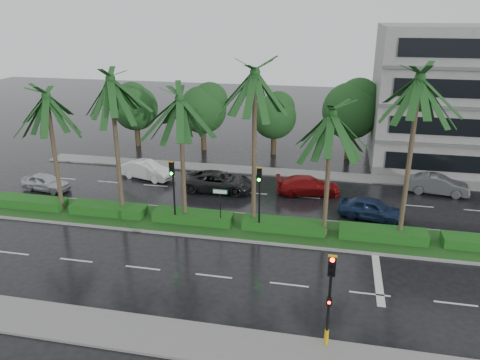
% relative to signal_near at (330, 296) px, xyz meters
% --- Properties ---
extents(ground, '(120.00, 120.00, 0.00)m').
position_rel_signal_near_xyz_m(ground, '(-6.00, 9.39, -2.50)').
color(ground, black).
rests_on(ground, ground).
extents(near_sidewalk, '(40.00, 2.40, 0.12)m').
position_rel_signal_near_xyz_m(near_sidewalk, '(-6.00, -0.81, -2.44)').
color(near_sidewalk, slate).
rests_on(near_sidewalk, ground).
extents(far_sidewalk, '(40.00, 2.00, 0.12)m').
position_rel_signal_near_xyz_m(far_sidewalk, '(-6.00, 21.39, -2.44)').
color(far_sidewalk, slate).
rests_on(far_sidewalk, ground).
extents(median, '(36.00, 4.00, 0.15)m').
position_rel_signal_near_xyz_m(median, '(-6.00, 10.39, -2.42)').
color(median, gray).
rests_on(median, ground).
extents(hedge, '(35.20, 1.40, 0.60)m').
position_rel_signal_near_xyz_m(hedge, '(-6.00, 10.39, -2.05)').
color(hedge, '#164914').
rests_on(hedge, median).
extents(lane_markings, '(34.00, 13.06, 0.01)m').
position_rel_signal_near_xyz_m(lane_markings, '(-2.96, 8.96, -2.50)').
color(lane_markings, silver).
rests_on(lane_markings, ground).
extents(palm_row, '(26.30, 4.20, 10.52)m').
position_rel_signal_near_xyz_m(palm_row, '(-7.25, 10.41, 5.66)').
color(palm_row, '#423426').
rests_on(palm_row, median).
extents(signal_near, '(0.34, 0.45, 4.36)m').
position_rel_signal_near_xyz_m(signal_near, '(0.00, 0.00, 0.00)').
color(signal_near, black).
rests_on(signal_near, near_sidewalk).
extents(signal_median_left, '(0.34, 0.42, 4.36)m').
position_rel_signal_near_xyz_m(signal_median_left, '(-10.00, 9.69, 0.49)').
color(signal_median_left, black).
rests_on(signal_median_left, median).
extents(signal_median_right, '(0.34, 0.42, 4.36)m').
position_rel_signal_near_xyz_m(signal_median_right, '(-4.50, 9.69, 0.49)').
color(signal_median_right, black).
rests_on(signal_median_right, median).
extents(street_sign, '(0.95, 0.09, 2.60)m').
position_rel_signal_near_xyz_m(street_sign, '(-7.00, 9.87, -0.38)').
color(street_sign, black).
rests_on(street_sign, median).
extents(bg_trees, '(32.47, 5.18, 7.48)m').
position_rel_signal_near_xyz_m(bg_trees, '(-5.43, 26.98, 1.82)').
color(bg_trees, '#352918').
rests_on(bg_trees, ground).
extents(building, '(16.00, 10.00, 12.00)m').
position_rel_signal_near_xyz_m(building, '(11.00, 27.39, 3.50)').
color(building, gray).
rests_on(building, ground).
extents(car_silver, '(2.08, 4.05, 1.32)m').
position_rel_signal_near_xyz_m(car_silver, '(-21.92, 13.73, -1.84)').
color(car_silver, silver).
rests_on(car_silver, ground).
extents(car_white, '(2.66, 4.73, 1.47)m').
position_rel_signal_near_xyz_m(car_white, '(-15.25, 17.83, -1.77)').
color(car_white, silver).
rests_on(car_white, ground).
extents(car_darkgrey, '(2.60, 5.46, 1.50)m').
position_rel_signal_near_xyz_m(car_darkgrey, '(-8.77, 16.38, -1.75)').
color(car_darkgrey, black).
rests_on(car_darkgrey, ground).
extents(car_red, '(2.92, 5.11, 1.40)m').
position_rel_signal_near_xyz_m(car_red, '(-1.97, 17.13, -1.81)').
color(car_red, maroon).
rests_on(car_red, ground).
extents(car_blue, '(2.71, 4.62, 1.48)m').
position_rel_signal_near_xyz_m(car_blue, '(2.53, 13.47, -1.77)').
color(car_blue, navy).
rests_on(car_blue, ground).
extents(car_grey, '(2.11, 4.61, 1.47)m').
position_rel_signal_near_xyz_m(car_grey, '(7.65, 19.20, -1.77)').
color(car_grey, '#525557').
rests_on(car_grey, ground).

